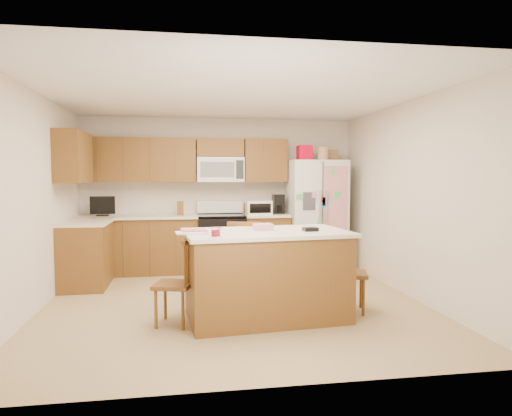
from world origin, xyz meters
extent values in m
plane|color=#A18151|center=(0.00, 0.00, 0.00)|extent=(4.50, 4.50, 0.00)
cube|color=beige|center=(0.00, 2.25, 1.25)|extent=(4.50, 0.10, 2.50)
cube|color=beige|center=(0.00, -2.25, 1.25)|extent=(4.50, 0.10, 2.50)
cube|color=beige|center=(-2.25, 0.00, 1.25)|extent=(0.10, 4.50, 2.50)
cube|color=beige|center=(2.25, 0.00, 1.25)|extent=(0.10, 4.50, 2.50)
cube|color=white|center=(0.00, 0.00, 2.50)|extent=(4.50, 4.50, 0.04)
cube|color=brown|center=(-1.31, 1.95, 0.44)|extent=(1.87, 0.60, 0.88)
cube|color=brown|center=(0.74, 1.95, 0.44)|extent=(0.72, 0.60, 0.88)
cube|color=brown|center=(-1.95, 1.17, 0.44)|extent=(0.60, 0.95, 0.88)
cube|color=beige|center=(-1.31, 1.94, 0.90)|extent=(1.87, 0.64, 0.04)
cube|color=beige|center=(0.74, 1.94, 0.90)|extent=(0.72, 0.64, 0.04)
cube|color=beige|center=(-1.94, 1.17, 0.90)|extent=(0.64, 0.95, 0.04)
cube|color=brown|center=(-1.32, 2.08, 1.80)|extent=(1.85, 0.33, 0.70)
cube|color=brown|center=(0.75, 2.08, 1.80)|extent=(0.70, 0.33, 0.70)
cube|color=brown|center=(0.00, 2.08, 2.00)|extent=(0.76, 0.33, 0.29)
cube|color=brown|center=(-2.08, 1.17, 1.80)|extent=(0.33, 0.95, 0.70)
cube|color=brown|center=(-1.90, 1.92, 1.80)|extent=(0.02, 0.01, 0.66)
cube|color=brown|center=(-1.90, 1.65, 0.44)|extent=(0.02, 0.01, 0.84)
cube|color=brown|center=(-1.50, 1.92, 1.80)|extent=(0.02, 0.01, 0.66)
cube|color=brown|center=(-1.50, 1.65, 0.44)|extent=(0.02, 0.01, 0.84)
cube|color=brown|center=(-1.10, 1.92, 1.80)|extent=(0.02, 0.01, 0.66)
cube|color=brown|center=(-1.10, 1.65, 0.44)|extent=(0.02, 0.01, 0.84)
cube|color=brown|center=(-0.70, 1.92, 1.80)|extent=(0.01, 0.01, 0.66)
cube|color=brown|center=(-0.70, 1.65, 0.44)|extent=(0.01, 0.01, 0.84)
cube|color=brown|center=(0.70, 1.92, 1.80)|extent=(0.01, 0.01, 0.66)
cube|color=brown|center=(0.70, 1.65, 0.44)|extent=(0.01, 0.01, 0.84)
cube|color=white|center=(0.00, 2.06, 1.65)|extent=(0.76, 0.38, 0.40)
cube|color=slate|center=(-0.06, 1.86, 1.65)|extent=(0.54, 0.01, 0.24)
cube|color=#262626|center=(0.30, 1.86, 1.65)|extent=(0.12, 0.01, 0.30)
cube|color=brown|center=(-0.65, 1.95, 1.03)|extent=(0.10, 0.14, 0.22)
cube|color=black|center=(-1.85, 1.97, 0.93)|extent=(0.18, 0.12, 0.02)
cube|color=black|center=(-1.85, 1.97, 1.09)|extent=(0.38, 0.03, 0.28)
cube|color=#AF6204|center=(0.58, 2.03, 1.01)|extent=(0.35, 0.22, 0.18)
cube|color=white|center=(0.60, 1.80, 1.04)|extent=(0.40, 0.28, 0.23)
cube|color=black|center=(0.60, 1.66, 1.04)|extent=(0.34, 0.01, 0.15)
cube|color=black|center=(0.96, 2.00, 1.08)|extent=(0.18, 0.22, 0.32)
cylinder|color=black|center=(0.96, 1.93, 1.01)|extent=(0.12, 0.12, 0.12)
cube|color=black|center=(0.00, 1.93, 0.44)|extent=(0.76, 0.64, 0.88)
cube|color=black|center=(0.00, 1.60, 0.42)|extent=(0.68, 0.01, 0.42)
cube|color=black|center=(0.00, 1.93, 0.91)|extent=(0.76, 0.64, 0.03)
cube|color=white|center=(0.00, 2.19, 1.03)|extent=(0.76, 0.10, 0.20)
cube|color=white|center=(1.57, 1.88, 0.90)|extent=(0.90, 0.75, 1.80)
cube|color=#4C4C4C|center=(1.57, 1.49, 0.90)|extent=(0.02, 0.01, 1.75)
cube|color=silver|center=(1.52, 1.47, 1.05)|extent=(0.02, 0.03, 0.55)
cube|color=silver|center=(1.62, 1.47, 1.05)|extent=(0.02, 0.03, 0.55)
cube|color=#3F3F44|center=(1.35, 1.49, 1.15)|extent=(0.20, 0.01, 0.28)
cube|color=#D84C59|center=(1.77, 1.49, 1.05)|extent=(0.42, 0.01, 1.30)
cube|color=red|center=(1.37, 1.88, 1.92)|extent=(0.22, 0.22, 0.24)
cylinder|color=tan|center=(1.67, 1.82, 1.91)|extent=(0.18, 0.18, 0.22)
cube|color=olive|center=(1.85, 1.96, 1.89)|extent=(0.18, 0.20, 0.18)
cube|color=brown|center=(0.28, -0.63, 0.46)|extent=(1.74, 1.09, 0.91)
cube|color=beige|center=(0.28, -0.63, 0.93)|extent=(1.83, 1.18, 0.04)
cylinder|color=red|center=(-0.29, -0.97, 0.98)|extent=(0.08, 0.08, 0.06)
cylinder|color=white|center=(-0.29, -0.97, 1.00)|extent=(0.09, 0.09, 0.09)
cube|color=pink|center=(0.25, -0.56, 0.99)|extent=(0.21, 0.17, 0.07)
cube|color=black|center=(0.74, -0.72, 0.97)|extent=(0.16, 0.13, 0.04)
cube|color=white|center=(-0.53, -0.72, 0.96)|extent=(0.32, 0.27, 0.01)
cube|color=#D84C4C|center=(-0.49, -0.64, 0.98)|extent=(0.28, 0.22, 0.01)
cylinder|color=white|center=(-0.03, -0.89, 0.96)|extent=(0.13, 0.06, 0.01)
cube|color=brown|center=(-0.71, -0.69, 0.42)|extent=(0.46, 0.47, 0.04)
cylinder|color=brown|center=(-0.80, -0.50, 0.20)|extent=(0.03, 0.03, 0.40)
cylinder|color=brown|center=(-0.89, -0.81, 0.20)|extent=(0.03, 0.03, 0.40)
cylinder|color=brown|center=(-0.54, -0.57, 0.20)|extent=(0.03, 0.03, 0.40)
cylinder|color=brown|center=(-0.62, -0.88, 0.20)|extent=(0.03, 0.03, 0.40)
cylinder|color=brown|center=(-0.52, -0.60, 0.66)|extent=(0.02, 0.02, 0.45)
cylinder|color=brown|center=(-0.54, -0.66, 0.66)|extent=(0.02, 0.02, 0.45)
cylinder|color=brown|center=(-0.56, -0.73, 0.66)|extent=(0.02, 0.02, 0.45)
cylinder|color=brown|center=(-0.58, -0.80, 0.66)|extent=(0.02, 0.02, 0.45)
cylinder|color=brown|center=(-0.59, -0.87, 0.66)|extent=(0.02, 0.02, 0.45)
cube|color=brown|center=(-0.56, -0.73, 0.88)|extent=(0.13, 0.37, 0.05)
cube|color=brown|center=(0.16, 0.04, 0.46)|extent=(0.54, 0.52, 0.05)
cylinder|color=brown|center=(0.37, 0.14, 0.22)|extent=(0.04, 0.04, 0.44)
cylinder|color=brown|center=(0.04, 0.24, 0.22)|extent=(0.04, 0.04, 0.44)
cylinder|color=brown|center=(0.28, -0.16, 0.22)|extent=(0.04, 0.04, 0.44)
cylinder|color=brown|center=(-0.05, -0.05, 0.22)|extent=(0.04, 0.04, 0.44)
cylinder|color=brown|center=(0.25, -0.17, 0.73)|extent=(0.02, 0.02, 0.49)
cylinder|color=brown|center=(0.18, -0.15, 0.73)|extent=(0.02, 0.02, 0.49)
cylinder|color=brown|center=(0.11, -0.12, 0.73)|extent=(0.02, 0.02, 0.49)
cylinder|color=brown|center=(0.03, -0.10, 0.73)|extent=(0.02, 0.02, 0.49)
cylinder|color=brown|center=(-0.04, -0.08, 0.73)|extent=(0.02, 0.02, 0.49)
cube|color=brown|center=(0.11, -0.12, 0.98)|extent=(0.40, 0.16, 0.05)
cube|color=brown|center=(1.26, -0.53, 0.43)|extent=(0.49, 0.50, 0.04)
cylinder|color=brown|center=(1.35, -0.73, 0.21)|extent=(0.03, 0.03, 0.41)
cylinder|color=brown|center=(1.45, -0.42, 0.21)|extent=(0.03, 0.03, 0.41)
cylinder|color=brown|center=(1.08, -0.64, 0.21)|extent=(0.03, 0.03, 0.41)
cylinder|color=brown|center=(1.17, -0.33, 0.21)|extent=(0.03, 0.03, 0.41)
cylinder|color=brown|center=(1.06, -0.62, 0.68)|extent=(0.02, 0.02, 0.46)
cylinder|color=brown|center=(1.08, -0.55, 0.68)|extent=(0.02, 0.02, 0.46)
cylinder|color=brown|center=(1.11, -0.48, 0.68)|extent=(0.02, 0.02, 0.46)
cylinder|color=brown|center=(1.13, -0.41, 0.68)|extent=(0.02, 0.02, 0.46)
cylinder|color=brown|center=(1.15, -0.34, 0.68)|extent=(0.02, 0.02, 0.46)
cube|color=brown|center=(1.11, -0.48, 0.91)|extent=(0.15, 0.38, 0.05)
camera|label=1|loc=(-0.60, -5.42, 1.54)|focal=32.00mm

